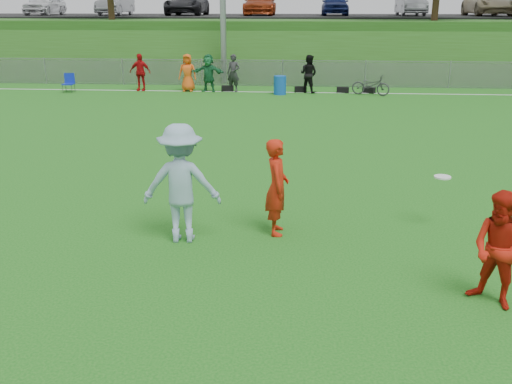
# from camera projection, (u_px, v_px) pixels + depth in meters

# --- Properties ---
(ground) EXTENTS (120.00, 120.00, 0.00)m
(ground) POSITION_uv_depth(u_px,v_px,m) (237.00, 258.00, 9.15)
(ground) COLOR #135B15
(ground) RESTS_ON ground
(sideline_far) EXTENTS (60.00, 0.10, 0.01)m
(sideline_far) POSITION_uv_depth(u_px,v_px,m) (281.00, 92.00, 26.18)
(sideline_far) COLOR white
(sideline_far) RESTS_ON ground
(fence) EXTENTS (58.00, 0.06, 1.30)m
(fence) POSITION_uv_depth(u_px,v_px,m) (283.00, 73.00, 27.87)
(fence) COLOR gray
(fence) RESTS_ON ground
(berm) EXTENTS (120.00, 18.00, 3.00)m
(berm) POSITION_uv_depth(u_px,v_px,m) (289.00, 41.00, 38.00)
(berm) COLOR #264F16
(berm) RESTS_ON ground
(parking_lot) EXTENTS (120.00, 12.00, 0.10)m
(parking_lot) POSITION_uv_depth(u_px,v_px,m) (290.00, 16.00, 39.41)
(parking_lot) COLOR black
(parking_lot) RESTS_ON berm
(car_row) EXTENTS (32.04, 5.18, 1.44)m
(car_row) POSITION_uv_depth(u_px,v_px,m) (272.00, 4.00, 38.31)
(car_row) COLOR silver
(car_row) RESTS_ON parking_lot
(spectator_row) EXTENTS (8.82, 0.95, 1.69)m
(spectator_row) POSITION_uv_depth(u_px,v_px,m) (217.00, 73.00, 26.14)
(spectator_row) COLOR #B10C0F
(spectator_row) RESTS_ON ground
(gear_bags) EXTENTS (7.08, 0.52, 0.26)m
(gear_bags) POSITION_uv_depth(u_px,v_px,m) (310.00, 89.00, 26.13)
(gear_bags) COLOR black
(gear_bags) RESTS_ON ground
(player_red_left) EXTENTS (0.45, 0.65, 1.71)m
(player_red_left) POSITION_uv_depth(u_px,v_px,m) (277.00, 187.00, 9.89)
(player_red_left) COLOR red
(player_red_left) RESTS_ON ground
(player_red_center) EXTENTS (0.99, 0.97, 1.60)m
(player_red_center) POSITION_uv_depth(u_px,v_px,m) (501.00, 250.00, 7.49)
(player_red_center) COLOR red
(player_red_center) RESTS_ON ground
(player_blue) EXTENTS (1.36, 0.84, 2.03)m
(player_blue) POSITION_uv_depth(u_px,v_px,m) (181.00, 184.00, 9.55)
(player_blue) COLOR #8BABC1
(player_blue) RESTS_ON ground
(frisbee) EXTENTS (0.30, 0.30, 0.03)m
(frisbee) POSITION_uv_depth(u_px,v_px,m) (443.00, 177.00, 10.13)
(frisbee) COLOR silver
(frisbee) RESTS_ON ground
(recycling_bin) EXTENTS (0.59, 0.59, 0.82)m
(recycling_bin) POSITION_uv_depth(u_px,v_px,m) (280.00, 85.00, 25.45)
(recycling_bin) COLOR #104DAF
(recycling_bin) RESTS_ON ground
(camp_chair) EXTENTS (0.49, 0.50, 0.85)m
(camp_chair) POSITION_uv_depth(u_px,v_px,m) (69.00, 87.00, 26.10)
(camp_chair) COLOR #1025AE
(camp_chair) RESTS_ON ground
(bicycle) EXTENTS (1.79, 1.14, 0.89)m
(bicycle) POSITION_uv_depth(u_px,v_px,m) (371.00, 85.00, 25.23)
(bicycle) COLOR #2D2D30
(bicycle) RESTS_ON ground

